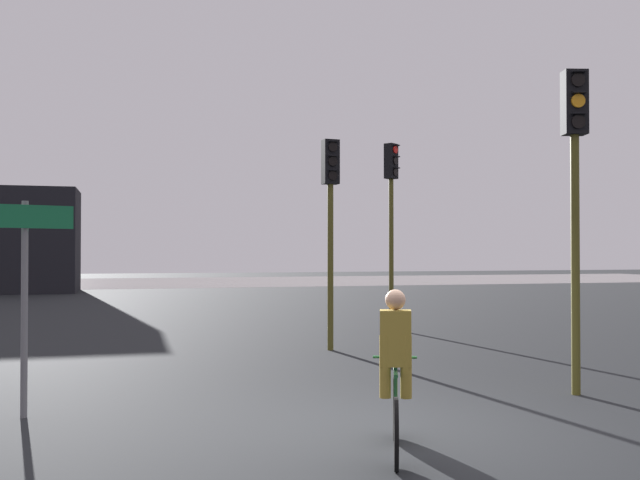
# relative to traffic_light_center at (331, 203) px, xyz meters

# --- Properties ---
(ground_plane) EXTENTS (120.00, 120.00, 0.00)m
(ground_plane) POSITION_rel_traffic_light_center_xyz_m (-1.09, -6.39, -2.97)
(ground_plane) COLOR black
(water_strip) EXTENTS (80.00, 16.00, 0.01)m
(water_strip) POSITION_rel_traffic_light_center_xyz_m (-1.09, 33.44, -2.96)
(water_strip) COLOR gray
(water_strip) RESTS_ON ground
(traffic_light_center) EXTENTS (0.34, 0.36, 4.26)m
(traffic_light_center) POSITION_rel_traffic_light_center_xyz_m (0.00, 0.00, 0.00)
(traffic_light_center) COLOR #4C4719
(traffic_light_center) RESTS_ON ground
(traffic_light_far_right) EXTENTS (0.40, 0.42, 4.76)m
(traffic_light_far_right) POSITION_rel_traffic_light_center_xyz_m (2.56, 3.31, 0.32)
(traffic_light_far_right) COLOR #4C4719
(traffic_light_far_right) RESTS_ON ground
(traffic_light_near_right) EXTENTS (0.37, 0.38, 4.52)m
(traffic_light_near_right) POSITION_rel_traffic_light_center_xyz_m (2.08, -5.19, 0.17)
(traffic_light_near_right) COLOR #4C4719
(traffic_light_near_right) RESTS_ON ground
(direction_sign_post) EXTENTS (1.05, 0.37, 2.60)m
(direction_sign_post) POSITION_rel_traffic_light_center_xyz_m (-5.14, -4.69, -1.27)
(direction_sign_post) COLOR slate
(direction_sign_post) RESTS_ON ground
(cyclist) EXTENTS (0.70, 1.62, 1.62)m
(cyclist) POSITION_rel_traffic_light_center_xyz_m (-1.41, -7.33, -2.15)
(cyclist) COLOR black
(cyclist) RESTS_ON ground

